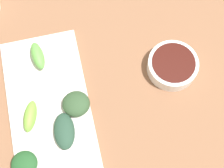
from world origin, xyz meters
name	(u,v)px	position (x,y,z in m)	size (l,w,h in m)	color
tabletop	(103,100)	(0.00, 0.00, 0.01)	(2.10, 2.10, 0.02)	brown
sauce_bowl	(172,65)	(-0.16, -0.03, 0.04)	(0.11, 0.11, 0.04)	white
serving_plate	(50,109)	(0.11, 0.00, 0.03)	(0.17, 0.34, 0.01)	silver
broccoli_leafy_0	(24,164)	(0.18, 0.10, 0.04)	(0.05, 0.05, 0.02)	#215026
broccoli_leafy_1	(64,131)	(0.09, 0.06, 0.04)	(0.04, 0.08, 0.02)	#274635
broccoli_leafy_2	(76,104)	(0.06, 0.01, 0.05)	(0.06, 0.06, 0.03)	#304C2E
broccoli_stalk_3	(30,116)	(0.15, 0.01, 0.05)	(0.02, 0.07, 0.03)	#78B93F
broccoli_stalk_4	(38,56)	(0.12, -0.12, 0.05)	(0.03, 0.06, 0.03)	#5EAA48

